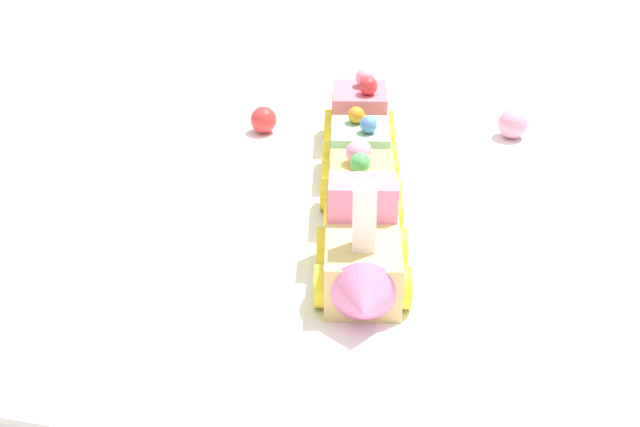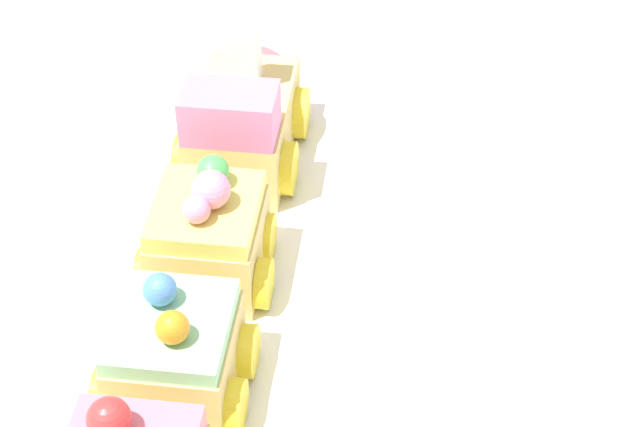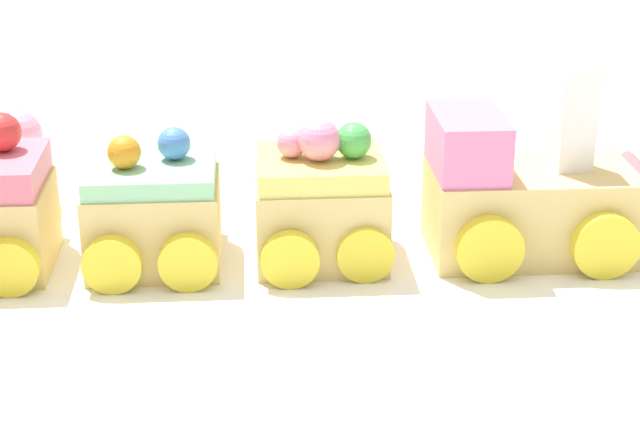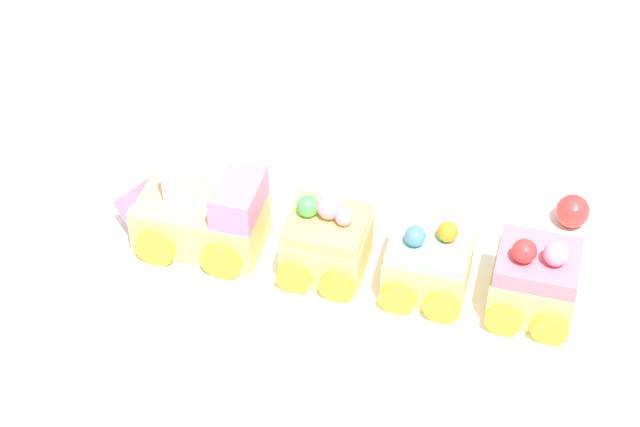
{
  "view_description": "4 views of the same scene",
  "coord_description": "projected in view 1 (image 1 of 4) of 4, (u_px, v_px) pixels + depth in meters",
  "views": [
    {
      "loc": [
        0.67,
        0.15,
        0.39
      ],
      "look_at": [
        0.03,
        -0.01,
        0.03
      ],
      "focal_mm": 50.0,
      "sensor_mm": 36.0,
      "label": 1
    },
    {
      "loc": [
        -0.37,
        -0.17,
        0.42
      ],
      "look_at": [
        0.03,
        -0.03,
        0.05
      ],
      "focal_mm": 60.0,
      "sensor_mm": 36.0,
      "label": 2
    },
    {
      "loc": [
        0.07,
        -0.45,
        0.23
      ],
      "look_at": [
        -0.0,
        0.02,
        0.04
      ],
      "focal_mm": 60.0,
      "sensor_mm": 36.0,
      "label": 3
    },
    {
      "loc": [
        -0.26,
        0.54,
        0.63
      ],
      "look_at": [
        0.02,
        0.0,
        0.05
      ],
      "focal_mm": 60.0,
      "sensor_mm": 36.0,
      "label": 4
    }
  ],
  "objects": [
    {
      "name": "ground_plane",
      "position": [
        334.0,
        227.0,
        0.79
      ],
      "size": [
        10.0,
        10.0,
        0.0
      ],
      "primitive_type": "plane",
      "color": "gray"
    },
    {
      "name": "cake_train_locomotive",
      "position": [
        363.0,
        259.0,
        0.66
      ],
      "size": [
        0.13,
        0.09,
        0.09
      ],
      "rotation": [
        0.0,
        0.0,
        0.21
      ],
      "color": "#E5C675",
      "rests_on": "display_board"
    },
    {
      "name": "gumball_pink",
      "position": [
        513.0,
        123.0,
        0.92
      ],
      "size": [
        0.03,
        0.03,
        0.03
      ],
      "primitive_type": "sphere",
      "color": "pink",
      "rests_on": "display_board"
    },
    {
      "name": "gumball_red",
      "position": [
        264.0,
        120.0,
        0.93
      ],
      "size": [
        0.03,
        0.03,
        0.03
      ],
      "primitive_type": "sphere",
      "color": "red",
      "rests_on": "display_board"
    },
    {
      "name": "display_board",
      "position": [
        334.0,
        221.0,
        0.78
      ],
      "size": [
        0.6,
        0.45,
        0.01
      ],
      "primitive_type": "cube",
      "color": "white",
      "rests_on": "ground_plane"
    },
    {
      "name": "cake_car_strawberry",
      "position": [
        360.0,
        116.0,
        0.9
      ],
      "size": [
        0.08,
        0.08,
        0.08
      ],
      "rotation": [
        0.0,
        0.0,
        0.21
      ],
      "color": "#E5C675",
      "rests_on": "display_board"
    },
    {
      "name": "cake_car_mint",
      "position": [
        360.0,
        153.0,
        0.83
      ],
      "size": [
        0.08,
        0.08,
        0.07
      ],
      "rotation": [
        0.0,
        0.0,
        0.21
      ],
      "color": "#E5C675",
      "rests_on": "display_board"
    },
    {
      "name": "cake_car_lemon",
      "position": [
        361.0,
        191.0,
        0.76
      ],
      "size": [
        0.08,
        0.08,
        0.07
      ],
      "rotation": [
        0.0,
        0.0,
        0.21
      ],
      "color": "#E5C675",
      "rests_on": "display_board"
    }
  ]
}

